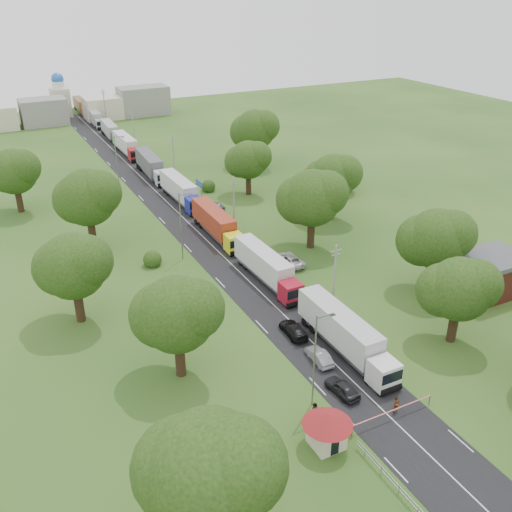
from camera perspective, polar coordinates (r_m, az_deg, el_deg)
ground at (r=72.72m, az=0.91°, el=-4.09°), size 260.00×260.00×0.00m
road at (r=88.90m, az=-5.13°, el=1.73°), size 8.00×200.00×0.04m
boom_barrier at (r=54.78m, az=12.36°, el=-15.35°), size 9.22×0.35×1.18m
guard_booth at (r=51.14m, az=7.15°, el=-16.51°), size 4.40×4.40×3.45m
info_sign at (r=102.54m, az=-5.71°, el=6.91°), size 0.12×3.10×4.10m
pole_1 at (r=67.79m, az=7.83°, el=-2.23°), size 1.60×0.24×9.00m
pole_2 at (r=89.94m, az=-2.24°, el=5.35°), size 1.60×0.24×9.00m
pole_3 at (r=114.68m, az=-8.25°, el=9.74°), size 1.60×0.24×9.00m
pole_4 at (r=140.64m, az=-12.17°, el=12.49°), size 1.60×0.24×9.00m
pole_5 at (r=167.27m, az=-14.90°, el=14.35°), size 1.60×0.24×9.00m
lamp_0 at (r=53.00m, az=6.02°, el=-9.95°), size 2.03×0.22×10.00m
lamp_1 at (r=80.69m, az=-7.44°, el=3.28°), size 2.03×0.22×10.00m
lamp_2 at (r=112.53m, az=-13.72°, el=9.41°), size 2.03×0.22×10.00m
tree_2 at (r=64.89m, az=19.59°, el=-3.08°), size 8.00×8.00×10.10m
tree_3 at (r=74.72m, az=17.55°, el=1.70°), size 8.80×8.80×11.07m
tree_4 at (r=83.31m, az=5.61°, el=5.84°), size 9.60×9.60×12.05m
tree_5 at (r=94.52m, az=7.66°, el=7.82°), size 8.80×8.80×11.07m
tree_6 at (r=105.29m, az=-0.81°, el=9.61°), size 8.00×8.00×10.10m
tree_7 at (r=121.83m, az=-0.14°, el=12.53°), size 9.60×9.60×12.05m
tree_9 at (r=39.70m, az=-4.81°, el=-20.49°), size 9.60×9.60×12.05m
tree_10 at (r=56.17m, az=-7.97°, el=-5.72°), size 8.80×8.80×11.07m
tree_11 at (r=67.76m, az=-17.88°, el=-0.93°), size 8.80×8.80×11.07m
tree_12 at (r=86.63m, az=-16.55°, el=5.66°), size 9.60×9.60×12.05m
tree_13 at (r=104.92m, az=-23.09°, el=7.80°), size 8.80×8.80×11.07m
house_brick at (r=78.28m, az=22.36°, el=-1.69°), size 8.60×6.60×5.20m
house_cream at (r=109.23m, az=7.57°, el=8.38°), size 10.08×10.08×5.80m
distant_town at (r=171.38m, az=-16.86°, el=13.97°), size 52.00×8.00×8.00m
church at (r=178.04m, az=-18.99°, el=14.74°), size 5.00×5.00×12.30m
truck_0 at (r=62.28m, az=8.85°, el=-7.66°), size 2.69×15.66×4.34m
truck_1 at (r=75.26m, az=1.07°, el=-1.08°), size 2.84×14.84×4.11m
truck_2 at (r=88.64m, az=-3.99°, el=3.27°), size 2.76×15.15×4.20m
truck_3 at (r=103.53m, az=-7.57°, el=6.55°), size 2.81×15.23×4.22m
truck_4 at (r=118.54m, az=-10.47°, el=8.91°), size 3.34×15.62×4.32m
truck_5 at (r=135.09m, az=-12.83°, el=10.77°), size 2.65×14.77×4.09m
truck_6 at (r=150.04m, az=-14.34°, el=12.05°), size 2.84×13.60×3.76m
truck_7 at (r=165.82m, az=-15.81°, el=13.18°), size 2.81×13.54×3.74m
truck_8 at (r=183.04m, az=-17.09°, el=14.20°), size 2.52×13.81×3.83m
car_lane_front at (r=57.47m, az=8.62°, el=-12.93°), size 2.02×4.24×1.40m
car_lane_mid at (r=61.34m, az=6.34°, el=-9.94°), size 1.64×4.12×1.33m
car_lane_rear at (r=65.23m, az=3.77°, el=-7.36°), size 2.18×4.82×1.37m
car_verge_near at (r=80.40m, az=3.38°, el=-0.38°), size 2.58×5.51×1.53m
car_verge_far at (r=100.05m, az=-3.97°, el=5.06°), size 1.96×4.15×1.37m
pedestrian_near at (r=56.25m, az=13.84°, el=-14.31°), size 0.64×0.45×1.68m
pedestrian_booth at (r=54.06m, az=5.90°, el=-15.31°), size 1.05×1.16×1.95m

